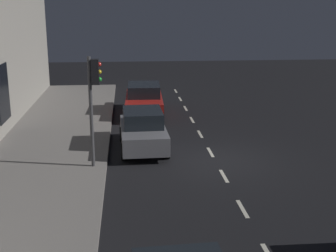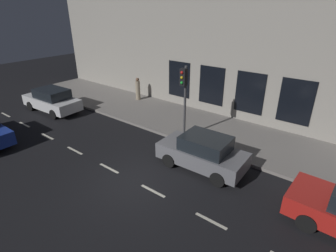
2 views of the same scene
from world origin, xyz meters
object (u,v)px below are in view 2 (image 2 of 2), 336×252
pedestrian_0 (138,89)px  parked_car_3 (52,100)px  traffic_light (184,88)px  parked_car_2 (203,152)px

pedestrian_0 → parked_car_3: bearing=-113.1°
traffic_light → pedestrian_0: traffic_light is taller
traffic_light → parked_car_3: size_ratio=0.87×
traffic_light → parked_car_3: traffic_light is taller
parked_car_2 → parked_car_3: size_ratio=0.89×
traffic_light → pedestrian_0: bearing=63.7°
parked_car_3 → pedestrian_0: 6.01m
parked_car_2 → parked_car_3: same height
traffic_light → parked_car_2: 3.52m
traffic_light → parked_car_3: 9.92m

